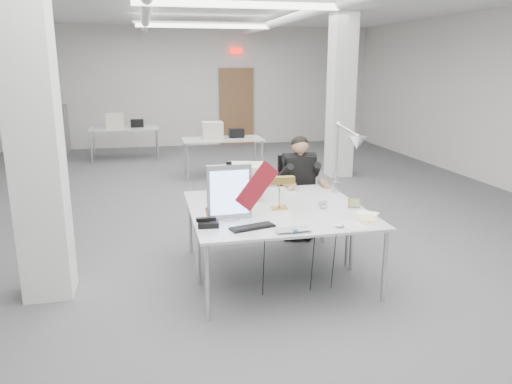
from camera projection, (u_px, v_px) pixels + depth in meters
room_shell at (241, 102)px, 7.07m from camera, size 10.04×14.04×3.24m
desk_main at (288, 222)px, 4.81m from camera, size 1.80×0.90×0.02m
desk_second at (266, 198)px, 5.66m from camera, size 1.80×0.90×0.02m
bg_desk_a at (223, 139)px, 10.05m from camera, size 1.60×0.80×0.02m
bg_desk_b at (124, 128)px, 11.71m from camera, size 1.60×0.80×0.02m
filing_cabinet at (58, 129)px, 12.77m from camera, size 0.45×0.55×1.20m
office_chair at (298, 196)px, 6.48m from camera, size 0.55×0.55×1.11m
seated_person at (299, 171)px, 6.35m from camera, size 0.46×0.58×0.86m
monitor at (229, 192)px, 4.80m from camera, size 0.44×0.06×0.54m
pennant at (257, 186)px, 4.81m from camera, size 0.46×0.09×0.50m
keyboard at (252, 227)px, 4.58m from camera, size 0.44×0.25×0.02m
laptop at (295, 232)px, 4.44m from camera, size 0.34×0.23×0.03m
mouse at (340, 226)px, 4.60m from camera, size 0.10×0.08×0.04m
bankers_lamp at (279, 193)px, 5.16m from camera, size 0.31×0.14×0.34m
desk_phone at (208, 224)px, 4.64m from camera, size 0.21×0.19×0.05m
picture_frame_left at (213, 212)px, 4.88m from camera, size 0.15×0.11×0.12m
picture_frame_right at (354, 203)px, 5.22m from camera, size 0.13×0.06×0.10m
desk_clock at (323, 204)px, 5.20m from camera, size 0.11×0.05×0.10m
paper_stack_a at (353, 225)px, 4.65m from camera, size 0.25×0.32×0.01m
paper_stack_b at (367, 218)px, 4.87m from camera, size 0.21×0.26×0.01m
paper_stack_c at (367, 213)px, 5.03m from camera, size 0.26×0.25×0.01m
beige_monitor at (245, 181)px, 5.59m from camera, size 0.48×0.47×0.38m
architect_lamp at (345, 156)px, 5.53m from camera, size 0.41×0.77×0.94m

